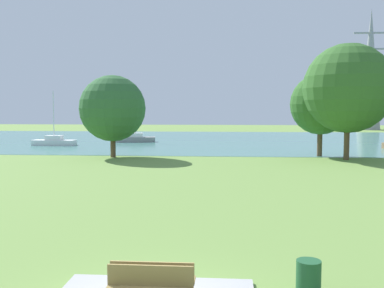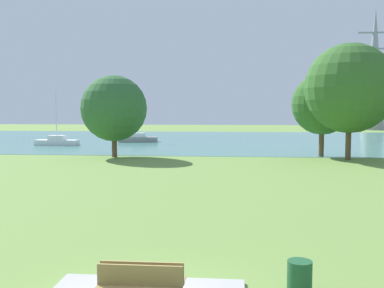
{
  "view_description": "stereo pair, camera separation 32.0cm",
  "coord_description": "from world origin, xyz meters",
  "px_view_note": "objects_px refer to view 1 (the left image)",
  "views": [
    {
      "loc": [
        1.58,
        -9.17,
        4.24
      ],
      "look_at": [
        -0.7,
        19.88,
        1.9
      ],
      "focal_mm": 42.58,
      "sensor_mm": 36.0,
      "label": 1
    },
    {
      "loc": [
        1.9,
        -9.15,
        4.24
      ],
      "look_at": [
        -0.7,
        19.88,
        1.9
      ],
      "focal_mm": 42.58,
      "sensor_mm": 36.0,
      "label": 2
    }
  ],
  "objects_px": {
    "tree_west_far": "(113,108)",
    "tree_east_near": "(348,88)",
    "sailboat_white": "(54,141)",
    "tree_east_far": "(321,104)",
    "litter_bin": "(308,278)",
    "bench_facing_water": "(153,283)",
    "electricity_pylon": "(370,69)",
    "sailboat_gray": "(135,138)"
  },
  "relations": [
    {
      "from": "bench_facing_water",
      "to": "tree_east_far",
      "type": "xyz_separation_m",
      "value": [
        9.57,
        30.69,
        4.04
      ]
    },
    {
      "from": "sailboat_white",
      "to": "tree_west_far",
      "type": "relative_size",
      "value": 0.87
    },
    {
      "from": "bench_facing_water",
      "to": "sailboat_gray",
      "type": "height_order",
      "value": "sailboat_gray"
    },
    {
      "from": "tree_east_far",
      "to": "bench_facing_water",
      "type": "bearing_deg",
      "value": -107.32
    },
    {
      "from": "tree_west_far",
      "to": "tree_east_far",
      "type": "xyz_separation_m",
      "value": [
        17.73,
        2.14,
        0.34
      ]
    },
    {
      "from": "tree_east_near",
      "to": "electricity_pylon",
      "type": "xyz_separation_m",
      "value": [
        17.31,
        52.13,
        5.69
      ]
    },
    {
      "from": "sailboat_white",
      "to": "bench_facing_water",
      "type": "bearing_deg",
      "value": -66.0
    },
    {
      "from": "sailboat_gray",
      "to": "tree_east_near",
      "type": "distance_m",
      "value": 27.65
    },
    {
      "from": "bench_facing_water",
      "to": "tree_east_near",
      "type": "bearing_deg",
      "value": 68.3
    },
    {
      "from": "tree_east_near",
      "to": "sailboat_gray",
      "type": "bearing_deg",
      "value": 140.43
    },
    {
      "from": "litter_bin",
      "to": "sailboat_white",
      "type": "distance_m",
      "value": 44.46
    },
    {
      "from": "bench_facing_water",
      "to": "tree_west_far",
      "type": "distance_m",
      "value": 29.91
    },
    {
      "from": "bench_facing_water",
      "to": "tree_west_far",
      "type": "xyz_separation_m",
      "value": [
        -8.15,
        28.54,
        3.69
      ]
    },
    {
      "from": "sailboat_gray",
      "to": "sailboat_white",
      "type": "bearing_deg",
      "value": -144.87
    },
    {
      "from": "sailboat_white",
      "to": "tree_east_near",
      "type": "height_order",
      "value": "tree_east_near"
    },
    {
      "from": "tree_east_far",
      "to": "electricity_pylon",
      "type": "bearing_deg",
      "value": 69.1
    },
    {
      "from": "bench_facing_water",
      "to": "litter_bin",
      "type": "height_order",
      "value": "bench_facing_water"
    },
    {
      "from": "litter_bin",
      "to": "tree_east_near",
      "type": "distance_m",
      "value": 29.06
    },
    {
      "from": "bench_facing_water",
      "to": "electricity_pylon",
      "type": "distance_m",
      "value": 85.96
    },
    {
      "from": "sailboat_white",
      "to": "tree_west_far",
      "type": "height_order",
      "value": "tree_west_far"
    },
    {
      "from": "sailboat_gray",
      "to": "tree_west_far",
      "type": "xyz_separation_m",
      "value": [
        1.53,
        -16.95,
        3.7
      ]
    },
    {
      "from": "sailboat_white",
      "to": "tree_east_near",
      "type": "bearing_deg",
      "value": -21.87
    },
    {
      "from": "tree_east_near",
      "to": "electricity_pylon",
      "type": "relative_size",
      "value": 0.41
    },
    {
      "from": "sailboat_gray",
      "to": "sailboat_white",
      "type": "relative_size",
      "value": 1.1
    },
    {
      "from": "bench_facing_water",
      "to": "electricity_pylon",
      "type": "xyz_separation_m",
      "value": [
        28.54,
        80.34,
        10.99
      ]
    },
    {
      "from": "sailboat_gray",
      "to": "tree_west_far",
      "type": "bearing_deg",
      "value": -84.83
    },
    {
      "from": "tree_west_far",
      "to": "tree_east_near",
      "type": "relative_size",
      "value": 0.74
    },
    {
      "from": "tree_west_far",
      "to": "tree_east_near",
      "type": "xyz_separation_m",
      "value": [
        19.38,
        -0.33,
        1.61
      ]
    },
    {
      "from": "tree_east_near",
      "to": "electricity_pylon",
      "type": "height_order",
      "value": "electricity_pylon"
    },
    {
      "from": "sailboat_gray",
      "to": "tree_east_far",
      "type": "distance_m",
      "value": 24.63
    },
    {
      "from": "bench_facing_water",
      "to": "sailboat_gray",
      "type": "xyz_separation_m",
      "value": [
        -9.69,
        45.5,
        -0.01
      ]
    },
    {
      "from": "sailboat_white",
      "to": "electricity_pylon",
      "type": "height_order",
      "value": "electricity_pylon"
    },
    {
      "from": "bench_facing_water",
      "to": "litter_bin",
      "type": "bearing_deg",
      "value": 12.15
    },
    {
      "from": "litter_bin",
      "to": "electricity_pylon",
      "type": "distance_m",
      "value": 84.2
    },
    {
      "from": "sailboat_gray",
      "to": "tree_east_far",
      "type": "xyz_separation_m",
      "value": [
        19.26,
        -14.81,
        4.05
      ]
    },
    {
      "from": "bench_facing_water",
      "to": "tree_east_near",
      "type": "distance_m",
      "value": 30.82
    },
    {
      "from": "sailboat_white",
      "to": "tree_west_far",
      "type": "distance_m",
      "value": 15.27
    },
    {
      "from": "litter_bin",
      "to": "tree_west_far",
      "type": "distance_m",
      "value": 30.35
    },
    {
      "from": "litter_bin",
      "to": "tree_west_far",
      "type": "bearing_deg",
      "value": 112.61
    },
    {
      "from": "tree_west_far",
      "to": "electricity_pylon",
      "type": "bearing_deg",
      "value": 54.69
    },
    {
      "from": "sailboat_white",
      "to": "tree_east_far",
      "type": "xyz_separation_m",
      "value": [
        27.31,
        -9.15,
        4.05
      ]
    },
    {
      "from": "sailboat_gray",
      "to": "tree_east_far",
      "type": "relative_size",
      "value": 0.93
    }
  ]
}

